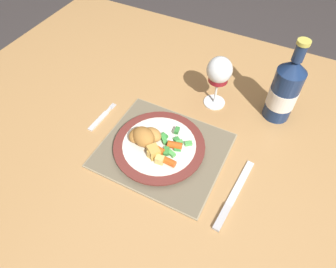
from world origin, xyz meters
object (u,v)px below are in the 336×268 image
at_px(fork, 101,119).
at_px(wine_glass, 219,72).
at_px(dinner_plate, 159,146).
at_px(dining_table, 190,147).
at_px(table_knife, 231,200).
at_px(bottle, 285,90).

height_order(fork, wine_glass, wine_glass).
relative_size(dinner_plate, fork, 2.01).
height_order(dining_table, fork, fork).
distance_m(fork, wine_glass, 0.37).
bearing_deg(wine_glass, table_knife, -61.58).
relative_size(table_knife, bottle, 0.85).
relative_size(table_knife, wine_glass, 1.30).
bearing_deg(dinner_plate, bottle, 48.19).
height_order(table_knife, bottle, bottle).
height_order(fork, bottle, bottle).
distance_m(dining_table, bottle, 0.31).
relative_size(dining_table, fork, 12.97).
relative_size(dining_table, table_knife, 7.35).
distance_m(dinner_plate, bottle, 0.38).
distance_m(dining_table, fork, 0.28).
xyz_separation_m(fork, table_knife, (0.43, -0.08, 0.00)).
relative_size(dinner_plate, table_knife, 1.14).
xyz_separation_m(dining_table, bottle, (0.20, 0.18, 0.17)).
bearing_deg(table_knife, dining_table, 138.99).
bearing_deg(table_knife, dinner_plate, 166.65).
distance_m(fork, table_knife, 0.44).
height_order(dining_table, dinner_plate, dinner_plate).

